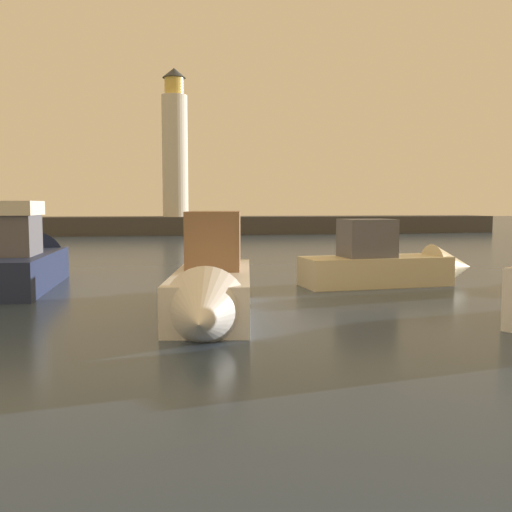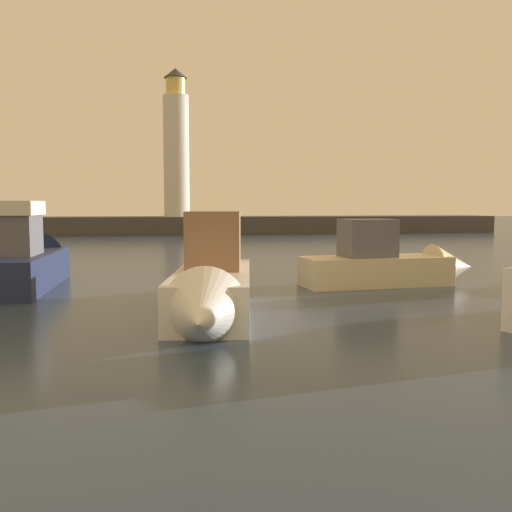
% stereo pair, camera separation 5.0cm
% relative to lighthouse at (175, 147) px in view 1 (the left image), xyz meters
% --- Properties ---
extents(ground_plane, '(220.00, 220.00, 0.00)m').
position_rel_lighthouse_xyz_m(ground_plane, '(1.46, -29.26, -8.85)').
color(ground_plane, '#2D3D51').
extents(breakwater, '(65.06, 5.14, 1.78)m').
position_rel_lighthouse_xyz_m(breakwater, '(1.46, -0.00, -7.96)').
color(breakwater, '#423F3D').
rests_on(breakwater, ground_plane).
extents(lighthouse, '(2.60, 2.60, 14.92)m').
position_rel_lighthouse_xyz_m(lighthouse, '(0.00, 0.00, 0.00)').
color(lighthouse, silver).
rests_on(lighthouse, breakwater).
extents(motorboat_1, '(2.65, 8.57, 3.66)m').
position_rel_lighthouse_xyz_m(motorboat_1, '(-6.74, -36.71, -7.92)').
color(motorboat_1, '#1E284C').
rests_on(motorboat_1, ground_plane).
extents(motorboat_2, '(3.16, 8.11, 3.13)m').
position_rel_lighthouse_xyz_m(motorboat_2, '(-0.34, -44.48, -7.97)').
color(motorboat_2, white).
rests_on(motorboat_2, ground_plane).
extents(motorboat_4, '(6.97, 2.48, 2.79)m').
position_rel_lighthouse_xyz_m(motorboat_4, '(7.06, -39.19, -8.07)').
color(motorboat_4, beige).
rests_on(motorboat_4, ground_plane).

